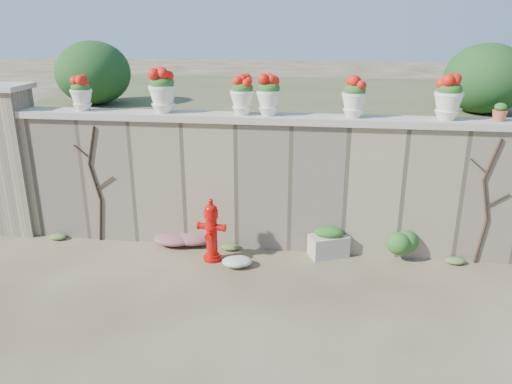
# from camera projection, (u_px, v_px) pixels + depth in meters

# --- Properties ---
(ground) EXTENTS (80.00, 80.00, 0.00)m
(ground) POSITION_uv_depth(u_px,v_px,m) (247.00, 303.00, 6.40)
(ground) COLOR #483724
(ground) RESTS_ON ground
(stone_wall) EXTENTS (8.00, 0.40, 2.00)m
(stone_wall) POSITION_uv_depth(u_px,v_px,m) (264.00, 185.00, 7.75)
(stone_wall) COLOR gray
(stone_wall) RESTS_ON ground
(wall_cap) EXTENTS (8.10, 0.52, 0.10)m
(wall_cap) POSITION_uv_depth(u_px,v_px,m) (265.00, 118.00, 7.41)
(wall_cap) COLOR #B8B19C
(wall_cap) RESTS_ON stone_wall
(gate_pillar) EXTENTS (0.72, 0.72, 2.48)m
(gate_pillar) POSITION_uv_depth(u_px,v_px,m) (15.00, 160.00, 8.21)
(gate_pillar) COLOR gray
(gate_pillar) RESTS_ON ground
(raised_fill) EXTENTS (9.00, 6.00, 2.00)m
(raised_fill) POSITION_uv_depth(u_px,v_px,m) (283.00, 139.00, 10.75)
(raised_fill) COLOR #384C23
(raised_fill) RESTS_ON ground
(back_shrub_left) EXTENTS (1.30, 1.30, 1.10)m
(back_shrub_left) POSITION_uv_depth(u_px,v_px,m) (93.00, 73.00, 8.79)
(back_shrub_left) COLOR #143814
(back_shrub_left) RESTS_ON raised_fill
(back_shrub_right) EXTENTS (1.30, 1.30, 1.10)m
(back_shrub_right) POSITION_uv_depth(u_px,v_px,m) (486.00, 79.00, 7.92)
(back_shrub_right) COLOR #143814
(back_shrub_right) RESTS_ON raised_fill
(vine_left) EXTENTS (0.60, 0.04, 1.91)m
(vine_left) POSITION_uv_depth(u_px,v_px,m) (96.00, 183.00, 7.90)
(vine_left) COLOR black
(vine_left) RESTS_ON ground
(vine_right) EXTENTS (0.60, 0.04, 1.91)m
(vine_right) POSITION_uv_depth(u_px,v_px,m) (486.00, 201.00, 7.13)
(vine_right) COLOR black
(vine_right) RESTS_ON ground
(fire_hydrant) EXTENTS (0.42, 0.30, 0.97)m
(fire_hydrant) POSITION_uv_depth(u_px,v_px,m) (211.00, 230.00, 7.39)
(fire_hydrant) COLOR #B90B07
(fire_hydrant) RESTS_ON ground
(planter_box) EXTENTS (0.65, 0.54, 0.47)m
(planter_box) POSITION_uv_depth(u_px,v_px,m) (329.00, 242.00, 7.61)
(planter_box) COLOR #B8B19C
(planter_box) RESTS_ON ground
(green_shrub) EXTENTS (0.67, 0.60, 0.63)m
(green_shrub) POSITION_uv_depth(u_px,v_px,m) (404.00, 240.00, 7.46)
(green_shrub) COLOR #1E5119
(green_shrub) RESTS_ON ground
(magenta_clump) EXTENTS (0.93, 0.62, 0.25)m
(magenta_clump) POSITION_uv_depth(u_px,v_px,m) (182.00, 239.00, 7.97)
(magenta_clump) COLOR #B92566
(magenta_clump) RESTS_ON ground
(white_flowers) EXTENTS (0.52, 0.41, 0.19)m
(white_flowers) POSITION_uv_depth(u_px,v_px,m) (239.00, 261.00, 7.31)
(white_flowers) COLOR white
(white_flowers) RESTS_ON ground
(urn_pot_0) EXTENTS (0.33, 0.33, 0.52)m
(urn_pot_0) POSITION_uv_depth(u_px,v_px,m) (81.00, 94.00, 7.68)
(urn_pot_0) COLOR silver
(urn_pot_0) RESTS_ON wall_cap
(urn_pot_1) EXTENTS (0.42, 0.42, 0.65)m
(urn_pot_1) POSITION_uv_depth(u_px,v_px,m) (163.00, 91.00, 7.49)
(urn_pot_1) COLOR silver
(urn_pot_1) RESTS_ON wall_cap
(urn_pot_2) EXTENTS (0.36, 0.36, 0.57)m
(urn_pot_2) POSITION_uv_depth(u_px,v_px,m) (242.00, 95.00, 7.34)
(urn_pot_2) COLOR silver
(urn_pot_2) RESTS_ON wall_cap
(urn_pot_3) EXTENTS (0.37, 0.37, 0.58)m
(urn_pot_3) POSITION_uv_depth(u_px,v_px,m) (269.00, 96.00, 7.29)
(urn_pot_3) COLOR silver
(urn_pot_3) RESTS_ON wall_cap
(urn_pot_4) EXTENTS (0.36, 0.36, 0.57)m
(urn_pot_4) POSITION_uv_depth(u_px,v_px,m) (354.00, 98.00, 7.13)
(urn_pot_4) COLOR silver
(urn_pot_4) RESTS_ON wall_cap
(urn_pot_5) EXTENTS (0.40, 0.40, 0.62)m
(urn_pot_5) POSITION_uv_depth(u_px,v_px,m) (449.00, 98.00, 6.96)
(urn_pot_5) COLOR silver
(urn_pot_5) RESTS_ON wall_cap
(terracotta_pot) EXTENTS (0.20, 0.20, 0.24)m
(terracotta_pot) POSITION_uv_depth(u_px,v_px,m) (500.00, 113.00, 6.93)
(terracotta_pot) COLOR #B85038
(terracotta_pot) RESTS_ON wall_cap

